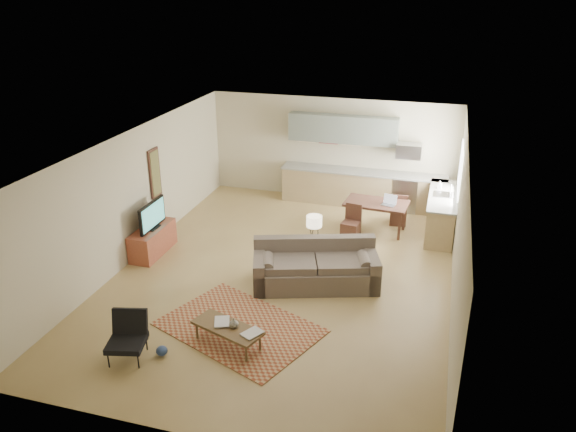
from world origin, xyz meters
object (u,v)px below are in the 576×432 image
(armchair, at_px, (126,339))
(coffee_table, at_px, (228,336))
(console_table, at_px, (314,253))
(sofa, at_px, (316,265))
(dining_table, at_px, (375,217))
(tv_credenza, at_px, (153,240))

(armchair, bearing_deg, coffee_table, 15.26)
(coffee_table, xyz_separation_m, console_table, (0.70, 2.97, 0.14))
(sofa, relative_size, coffee_table, 2.07)
(sofa, distance_m, coffee_table, 2.46)
(sofa, xyz_separation_m, dining_table, (0.75, 2.86, -0.07))
(dining_table, bearing_deg, sofa, -99.89)
(coffee_table, bearing_deg, console_table, 96.38)
(armchair, height_order, tv_credenza, armchair)
(tv_credenza, relative_size, dining_table, 0.90)
(sofa, bearing_deg, console_table, 88.76)
(armchair, height_order, console_table, armchair)
(coffee_table, height_order, dining_table, dining_table)
(armchair, bearing_deg, tv_credenza, 98.90)
(armchair, xyz_separation_m, dining_table, (3.03, 5.89, -0.01))
(sofa, height_order, tv_credenza, sofa)
(coffee_table, distance_m, armchair, 1.58)
(tv_credenza, xyz_separation_m, dining_table, (4.45, 2.48, 0.06))
(sofa, bearing_deg, tv_credenza, 156.23)
(coffee_table, bearing_deg, dining_table, 91.69)
(sofa, height_order, dining_table, sofa)
(tv_credenza, bearing_deg, dining_table, 29.15)
(console_table, relative_size, dining_table, 0.45)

